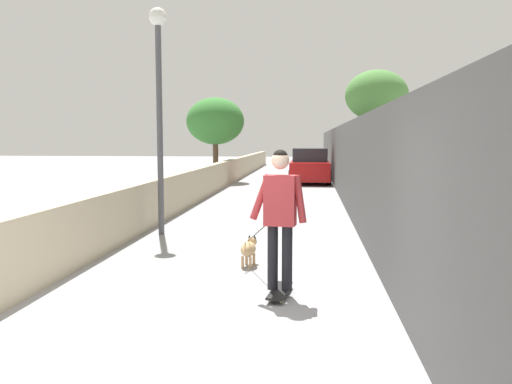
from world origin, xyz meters
TOP-DOWN VIEW (x-y plane):
  - ground_plane at (14.00, 0.00)m, footprint 80.00×80.00m
  - wall_left at (12.00, 2.36)m, footprint 48.00×0.30m
  - fence_right at (12.00, -2.36)m, footprint 48.00×0.30m
  - tree_left_near at (19.00, 3.10)m, footprint 2.62×2.62m
  - tree_right_mid at (13.00, -3.38)m, footprint 2.06×2.06m
  - lamp_post at (5.40, 1.81)m, footprint 0.36×0.36m
  - skateboard at (1.29, -0.86)m, footprint 0.82×0.30m
  - person_skateboarder at (1.29, -0.86)m, footprint 0.26×0.72m
  - dog at (2.83, -0.30)m, footprint 1.84×0.71m
  - car_near at (18.85, -1.21)m, footprint 3.99×1.80m

SIDE VIEW (x-z plane):
  - ground_plane at x=14.00m, z-range 0.00..0.00m
  - skateboard at x=1.29m, z-range 0.03..0.11m
  - dog at x=2.83m, z-range -0.25..0.80m
  - wall_left at x=12.00m, z-range 0.00..1.02m
  - car_near at x=18.85m, z-range -0.06..1.48m
  - person_skateboarder at x=1.29m, z-range 0.23..1.97m
  - fence_right at x=12.00m, z-range 0.00..2.41m
  - tree_left_near at x=19.00m, z-range 0.83..4.66m
  - lamp_post at x=5.40m, z-range 0.81..5.34m
  - tree_right_mid at x=13.00m, z-range 1.24..5.46m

